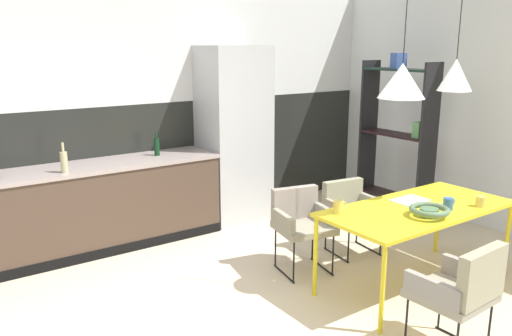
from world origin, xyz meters
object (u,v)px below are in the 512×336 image
bottle_wine_green (64,161)px  open_shelf_unit (398,134)px  mug_wide_latte (338,207)px  armchair_head_of_table (463,286)px  dining_table (418,212)px  fruit_bowl (429,210)px  armchair_near_window (350,207)px  bottle_spice_small (157,146)px  pendant_lamp_over_table_near (402,81)px  armchair_corner_seat (301,217)px  open_book (410,200)px  refrigerator_column (234,135)px  mug_white_ceramic (481,201)px  pendant_lamp_over_table_far (455,75)px  mug_glass_clear (448,204)px

bottle_wine_green → open_shelf_unit: (3.66, -0.87, 0.03)m
mug_wide_latte → bottle_wine_green: (-1.62, 1.99, 0.22)m
armchair_head_of_table → mug_wide_latte: (-0.07, 1.11, 0.26)m
dining_table → fruit_bowl: fruit_bowl is taller
armchair_head_of_table → armchair_near_window: 1.89m
bottle_spice_small → pendant_lamp_over_table_near: bearing=-69.8°
pendant_lamp_over_table_near → armchair_corner_seat: bearing=104.9°
armchair_head_of_table → pendant_lamp_over_table_near: size_ratio=0.71×
armchair_corner_seat → mug_wide_latte: mug_wide_latte is taller
dining_table → open_book: (0.08, 0.15, 0.05)m
dining_table → mug_wide_latte: size_ratio=13.32×
refrigerator_column → mug_white_ceramic: 2.84m
armchair_head_of_table → open_shelf_unit: open_shelf_unit is taller
refrigerator_column → bottle_wine_green: bearing=-174.6°
armchair_near_window → mug_wide_latte: size_ratio=5.55×
mug_wide_latte → open_shelf_unit: open_shelf_unit is taller
pendant_lamp_over_table_near → armchair_near_window: bearing=63.6°
bottle_wine_green → pendant_lamp_over_table_far: pendant_lamp_over_table_far is taller
pendant_lamp_over_table_far → refrigerator_column: bearing=104.5°
open_book → bottle_wine_green: bearing=138.4°
dining_table → armchair_head_of_table: size_ratio=2.12×
armchair_corner_seat → mug_white_ceramic: size_ratio=6.09×
armchair_corner_seat → bottle_wine_green: bottle_wine_green is taller
armchair_head_of_table → open_book: (0.68, 0.99, 0.21)m
mug_wide_latte → pendant_lamp_over_table_near: pendant_lamp_over_table_near is taller
refrigerator_column → armchair_head_of_table: refrigerator_column is taller
dining_table → mug_glass_clear: (0.14, -0.19, 0.10)m
armchair_corner_seat → armchair_near_window: 0.69m
open_book → mug_glass_clear: 0.35m
refrigerator_column → mug_wide_latte: size_ratio=15.95×
bottle_spice_small → pendant_lamp_over_table_far: (1.61, -2.48, 0.83)m
fruit_bowl → open_book: 0.42m
dining_table → armchair_near_window: size_ratio=2.40×
armchair_corner_seat → mug_glass_clear: mug_glass_clear is taller
armchair_corner_seat → pendant_lamp_over_table_far: size_ratio=0.68×
mug_white_ceramic → dining_table: bearing=146.4°
mug_glass_clear → open_shelf_unit: bearing=52.2°
armchair_head_of_table → armchair_near_window: bearing=65.1°
dining_table → open_shelf_unit: bearing=45.4°
pendant_lamp_over_table_near → refrigerator_column: bearing=88.7°
armchair_near_window → fruit_bowl: fruit_bowl is taller
dining_table → mug_glass_clear: 0.26m
fruit_bowl → pendant_lamp_over_table_near: size_ratio=0.28×
refrigerator_column → armchair_near_window: bearing=-75.3°
open_shelf_unit → mug_glass_clear: bearing=-37.8°
open_book → mug_glass_clear: size_ratio=2.37×
armchair_corner_seat → mug_glass_clear: 1.29m
armchair_corner_seat → pendant_lamp_over_table_near: (0.23, -0.87, 1.29)m
fruit_bowl → pendant_lamp_over_table_far: size_ratio=0.29×
mug_glass_clear → pendant_lamp_over_table_far: pendant_lamp_over_table_far is taller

